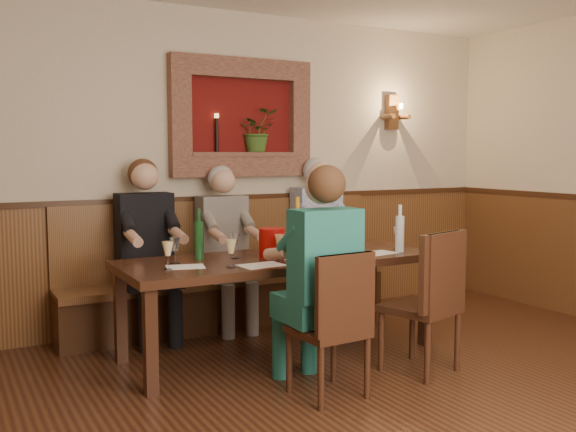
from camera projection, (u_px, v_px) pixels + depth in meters
name	position (u px, v px, depth m)	size (l,w,h in m)	color
room_shell	(458.00, 79.00, 3.13)	(6.04, 6.04, 2.82)	#C7B396
wainscoting	(451.00, 339.00, 3.25)	(6.02, 6.02, 1.15)	#533017
wall_niche	(246.00, 123.00, 5.82)	(1.36, 0.30, 1.06)	#5C0F0D
wall_sconce	(393.00, 113.00, 6.59)	(0.25, 0.20, 0.35)	#533017
dining_table	(280.00, 266.00, 4.86)	(2.40, 0.90, 0.75)	black
bench	(230.00, 289.00, 5.71)	(3.00, 0.45, 1.11)	#381E0F
chair_near_left	(330.00, 354.00, 4.02)	(0.44, 0.44, 0.93)	black
chair_near_right	(422.00, 331.00, 4.49)	(0.55, 0.55, 1.00)	black
person_bench_left	(149.00, 265.00, 5.22)	(0.45, 0.55, 1.49)	black
person_bench_mid	(226.00, 262.00, 5.56)	(0.42, 0.51, 1.42)	#585250
person_bench_right	(322.00, 250.00, 6.02)	(0.45, 0.55, 1.49)	navy
person_chair_front	(317.00, 297.00, 4.12)	(0.43, 0.53, 1.46)	#1C6162
spittoon_bucket	(272.00, 243.00, 4.80)	(0.19, 0.19, 0.22)	red
wine_bottle_green_a	(297.00, 232.00, 4.81)	(0.10, 0.10, 0.45)	#19471E
wine_bottle_green_b	(199.00, 239.00, 4.71)	(0.08, 0.08, 0.37)	#19471E
water_bottle	(400.00, 233.00, 5.08)	(0.08, 0.08, 0.37)	silver
tasting_sheet_a	(185.00, 267.00, 4.41)	(0.26, 0.19, 0.00)	white
tasting_sheet_b	(291.00, 258.00, 4.79)	(0.27, 0.19, 0.00)	white
tasting_sheet_c	(379.00, 253.00, 5.02)	(0.27, 0.19, 0.00)	white
tasting_sheet_d	(262.00, 265.00, 4.47)	(0.31, 0.22, 0.00)	white
wine_glass_0	(175.00, 251.00, 4.51)	(0.08, 0.08, 0.19)	white
wine_glass_1	(281.00, 250.00, 4.56)	(0.08, 0.08, 0.19)	#FFE498
wine_glass_2	(351.00, 243.00, 4.91)	(0.08, 0.08, 0.19)	white
wine_glass_3	(397.00, 238.00, 5.21)	(0.08, 0.08, 0.19)	white
wine_glass_4	(168.00, 256.00, 4.29)	(0.08, 0.08, 0.19)	#FFE498
wine_glass_5	(303.00, 240.00, 5.09)	(0.08, 0.08, 0.19)	#FFE498
wine_glass_6	(280.00, 248.00, 4.66)	(0.08, 0.08, 0.19)	#FFE498
wine_glass_7	(235.00, 245.00, 4.77)	(0.08, 0.08, 0.19)	white
wine_glass_8	(231.00, 253.00, 4.39)	(0.08, 0.08, 0.19)	#FFE498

